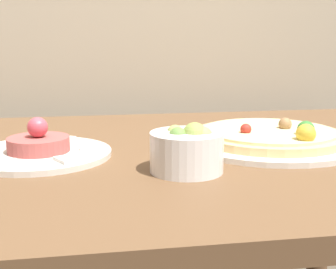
% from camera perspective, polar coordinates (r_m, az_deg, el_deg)
% --- Properties ---
extents(dining_table, '(1.17, 0.83, 0.75)m').
position_cam_1_polar(dining_table, '(0.92, -0.62, -8.24)').
color(dining_table, brown).
rests_on(dining_table, ground_plane).
extents(pizza_plate, '(0.36, 0.36, 0.06)m').
position_cam_1_polar(pizza_plate, '(0.94, 12.30, -0.35)').
color(pizza_plate, silver).
rests_on(pizza_plate, dining_table).
extents(tartare_plate, '(0.26, 0.26, 0.07)m').
position_cam_1_polar(tartare_plate, '(0.86, -15.46, -1.82)').
color(tartare_plate, silver).
rests_on(tartare_plate, dining_table).
extents(small_bowl, '(0.12, 0.12, 0.08)m').
position_cam_1_polar(small_bowl, '(0.74, 2.34, -1.87)').
color(small_bowl, white).
rests_on(small_bowl, dining_table).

